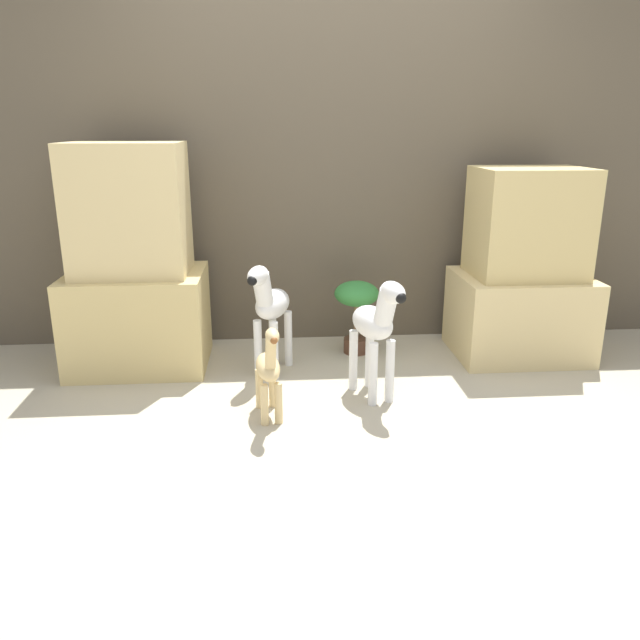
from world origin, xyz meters
name	(u,v)px	position (x,y,z in m)	size (l,w,h in m)	color
ground_plane	(350,421)	(0.00, 0.00, 0.00)	(14.00, 14.00, 0.00)	#B2A88E
wall_back	(327,176)	(0.00, 1.35, 1.10)	(6.40, 0.08, 2.20)	brown
rock_pillar_left	(134,271)	(-1.19, 0.88, 0.59)	(0.80, 0.63, 1.33)	#D1B775
rock_pillar_right	(523,275)	(1.19, 0.88, 0.53)	(0.80, 0.63, 1.18)	#DBC184
zebra_right	(376,325)	(0.16, 0.27, 0.41)	(0.28, 0.47, 0.69)	white
zebra_left	(270,306)	(-0.39, 0.67, 0.41)	(0.30, 0.46, 0.69)	white
giraffe_figurine	(269,369)	(-0.40, 0.08, 0.26)	(0.16, 0.40, 0.53)	#E0C184
potted_palm_front	(357,302)	(0.16, 0.99, 0.34)	(0.28, 0.28, 0.48)	#513323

